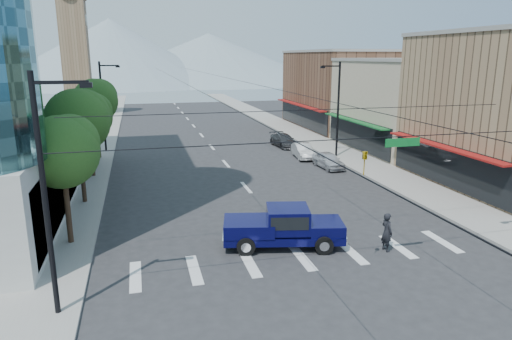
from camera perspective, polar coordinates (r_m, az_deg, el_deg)
The scene contains 20 objects.
ground at distance 21.34m, azimuth 7.69°, elevation -12.38°, with size 160.00×160.00×0.00m, color #28282B.
sidewalk_left at distance 58.57m, azimuth -18.84°, elevation 4.04°, with size 4.00×120.00×0.15m, color gray.
sidewalk_right at distance 61.55m, azimuth 4.09°, elevation 5.20°, with size 4.00×120.00×0.15m, color gray.
shop_mid at distance 50.12m, azimuth 18.94°, elevation 7.58°, with size 12.00×14.00×9.00m, color tan.
shop_far at distance 64.00m, azimuth 11.07°, elevation 9.75°, with size 12.00×18.00×10.00m, color brown.
clock_tower at distance 80.16m, azimuth -21.68°, elevation 13.89°, with size 4.80×4.80×20.40m.
mountain_left at distance 167.81m, azimuth -17.64°, elevation 13.88°, with size 80.00×80.00×22.00m, color gray.
mountain_right at distance 179.75m, azimuth -5.92°, elevation 13.77°, with size 90.00×90.00×18.00m, color gray.
tree_near at distance 24.41m, azimuth -22.81°, elevation 2.40°, with size 3.65×3.64×6.71m.
tree_midnear at distance 31.18m, azimuth -21.19°, elevation 5.97°, with size 4.09×4.09×7.52m.
tree_midfar at distance 38.17m, azimuth -20.00°, elevation 6.46°, with size 3.65×3.64×6.71m.
tree_far at distance 45.04m, azimuth -19.29°, elevation 8.32°, with size 4.09×4.09×7.52m.
signal_rig at distance 18.93m, azimuth 9.82°, elevation -0.88°, with size 21.80×0.20×9.00m.
lamp_pole_nw at distance 47.95m, azimuth -18.49°, elevation 7.90°, with size 2.00×0.25×9.00m.
lamp_pole_ne at distance 43.81m, azimuth 10.08°, elevation 7.88°, with size 2.00×0.25×9.00m.
pickup_truck at distance 23.32m, azimuth 3.37°, elevation -7.03°, with size 6.44×3.44×2.08m.
pedestrian at distance 23.71m, azimuth 16.03°, elevation -7.46°, with size 0.72×0.47×1.97m, color black.
parked_car_near at distance 40.11m, azimuth 9.04°, elevation 1.21°, with size 1.63×4.04×1.38m, color silver.
parked_car_mid at distance 43.81m, azimuth 5.88°, elevation 2.40°, with size 1.47×4.21×1.39m, color #BBBBBB.
parked_car_far at distance 49.25m, azimuth 3.51°, elevation 3.71°, with size 1.90×4.67×1.35m, color #333336.
Camera 1 is at (-7.46, -17.64, 9.43)m, focal length 32.00 mm.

